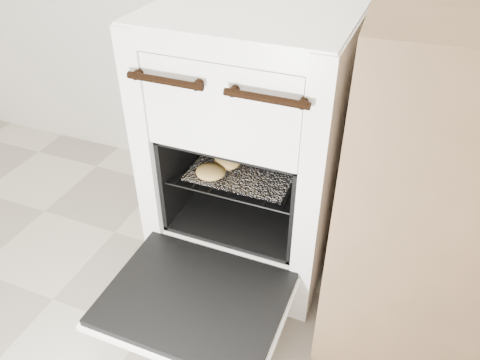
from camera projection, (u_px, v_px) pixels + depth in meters
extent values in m
cube|color=white|center=(257.00, 141.00, 1.50)|extent=(0.55, 0.59, 0.85)
cylinder|color=black|center=(165.00, 81.00, 1.12)|extent=(0.20, 0.02, 0.02)
cylinder|color=black|center=(266.00, 99.00, 1.04)|extent=(0.20, 0.02, 0.02)
cube|color=black|center=(195.00, 298.00, 1.27)|extent=(0.48, 0.37, 0.02)
cube|color=white|center=(195.00, 302.00, 1.28)|extent=(0.50, 0.39, 0.01)
cylinder|color=black|center=(192.00, 152.00, 1.53)|extent=(0.01, 0.39, 0.01)
cylinder|color=black|center=(310.00, 178.00, 1.41)|extent=(0.01, 0.39, 0.01)
cylinder|color=black|center=(226.00, 198.00, 1.33)|extent=(0.40, 0.01, 0.01)
cylinder|color=black|center=(268.00, 137.00, 1.61)|extent=(0.40, 0.01, 0.01)
cylinder|color=black|center=(201.00, 154.00, 1.52)|extent=(0.01, 0.37, 0.01)
cylinder|color=black|center=(217.00, 157.00, 1.50)|extent=(0.01, 0.37, 0.01)
cylinder|color=black|center=(233.00, 161.00, 1.48)|extent=(0.01, 0.37, 0.01)
cylinder|color=black|center=(249.00, 165.00, 1.47)|extent=(0.01, 0.37, 0.01)
cylinder|color=black|center=(265.00, 168.00, 1.45)|extent=(0.01, 0.37, 0.01)
cylinder|color=black|center=(282.00, 172.00, 1.43)|extent=(0.01, 0.37, 0.01)
cylinder|color=black|center=(300.00, 176.00, 1.42)|extent=(0.01, 0.37, 0.01)
cube|color=silver|center=(247.00, 166.00, 1.45)|extent=(0.31, 0.28, 0.01)
ellipsoid|color=tan|center=(227.00, 161.00, 1.43)|extent=(0.11, 0.11, 0.04)
ellipsoid|color=tan|center=(211.00, 171.00, 1.39)|extent=(0.12, 0.12, 0.04)
ellipsoid|color=tan|center=(240.00, 139.00, 1.53)|extent=(0.11, 0.11, 0.05)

